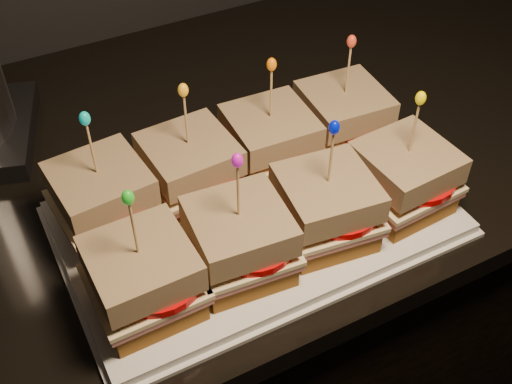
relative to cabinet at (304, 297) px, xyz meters
name	(u,v)px	position (x,y,z in m)	size (l,w,h in m)	color
cabinet	(304,297)	(0.00, 0.00, 0.00)	(2.25, 0.67, 0.89)	black
granite_slab	(319,115)	(0.00, 0.00, 0.46)	(2.29, 0.71, 0.03)	black
platter	(256,219)	(-0.20, -0.17, 0.49)	(0.47, 0.29, 0.02)	white
platter_rim	(256,222)	(-0.20, -0.17, 0.48)	(0.48, 0.30, 0.01)	white
sandwich_0_bread_bot	(107,216)	(-0.37, -0.11, 0.51)	(0.10, 0.10, 0.03)	brown
sandwich_0_ham	(105,206)	(-0.37, -0.11, 0.53)	(0.11, 0.11, 0.01)	#CC6160
sandwich_0_cheese	(104,202)	(-0.37, -0.11, 0.54)	(0.11, 0.11, 0.01)	beige
sandwich_0_tomato	(114,197)	(-0.36, -0.11, 0.54)	(0.10, 0.10, 0.01)	#C80506
sandwich_0_bread_top	(100,183)	(-0.37, -0.11, 0.57)	(0.10, 0.10, 0.03)	#5B3314
sandwich_0_pick	(92,151)	(-0.37, -0.11, 0.61)	(0.00, 0.00, 0.09)	tan
sandwich_0_frill	(85,119)	(-0.37, -0.11, 0.66)	(0.01, 0.01, 0.02)	#08B8AD
sandwich_1_bread_bot	(192,187)	(-0.26, -0.11, 0.51)	(0.10, 0.10, 0.03)	brown
sandwich_1_ham	(191,176)	(-0.26, -0.11, 0.53)	(0.11, 0.11, 0.01)	#CC6160
sandwich_1_cheese	(191,172)	(-0.26, -0.11, 0.54)	(0.11, 0.11, 0.01)	beige
sandwich_1_tomato	(201,167)	(-0.25, -0.11, 0.54)	(0.10, 0.10, 0.01)	#C80506
sandwich_1_bread_top	(189,154)	(-0.26, -0.11, 0.57)	(0.10, 0.10, 0.03)	#5B3314
sandwich_1_pick	(186,123)	(-0.26, -0.11, 0.61)	(0.00, 0.00, 0.09)	tan
sandwich_1_frill	(183,90)	(-0.26, -0.11, 0.66)	(0.01, 0.01, 0.02)	#F6A419
sandwich_2_bread_bot	(270,160)	(-0.15, -0.11, 0.51)	(0.10, 0.10, 0.03)	brown
sandwich_2_ham	(270,150)	(-0.15, -0.11, 0.53)	(0.11, 0.11, 0.01)	#CC6160
sandwich_2_cheese	(270,145)	(-0.15, -0.11, 0.54)	(0.11, 0.11, 0.01)	beige
sandwich_2_tomato	(281,141)	(-0.13, -0.11, 0.54)	(0.10, 0.10, 0.01)	#C80506
sandwich_2_bread_top	(270,127)	(-0.15, -0.11, 0.57)	(0.10, 0.10, 0.03)	#5B3314
sandwich_2_pick	(271,96)	(-0.15, -0.11, 0.61)	(0.00, 0.00, 0.09)	tan
sandwich_2_frill	(272,64)	(-0.15, -0.11, 0.66)	(0.01, 0.01, 0.02)	orange
sandwich_3_bread_bot	(341,136)	(-0.04, -0.11, 0.51)	(0.10, 0.10, 0.03)	brown
sandwich_3_ham	(342,125)	(-0.04, -0.11, 0.53)	(0.11, 0.11, 0.01)	#CC6160
sandwich_3_cheese	(342,121)	(-0.04, -0.11, 0.54)	(0.11, 0.11, 0.01)	beige
sandwich_3_tomato	(353,116)	(-0.02, -0.11, 0.54)	(0.10, 0.10, 0.01)	#C80506
sandwich_3_bread_top	(344,103)	(-0.04, -0.11, 0.57)	(0.10, 0.10, 0.03)	#5B3314
sandwich_3_pick	(348,73)	(-0.04, -0.11, 0.61)	(0.00, 0.00, 0.09)	tan
sandwich_3_frill	(352,41)	(-0.04, -0.11, 0.66)	(0.01, 0.01, 0.02)	red
sandwich_4_bread_bot	(147,296)	(-0.37, -0.24, 0.51)	(0.10, 0.10, 0.03)	brown
sandwich_4_ham	(145,286)	(-0.37, -0.24, 0.53)	(0.11, 0.11, 0.01)	#CC6160
sandwich_4_cheese	(144,281)	(-0.37, -0.24, 0.54)	(0.11, 0.11, 0.01)	beige
sandwich_4_tomato	(156,277)	(-0.36, -0.25, 0.54)	(0.10, 0.10, 0.01)	#C80506
sandwich_4_bread_top	(141,263)	(-0.37, -0.24, 0.57)	(0.10, 0.10, 0.03)	#5B3314
sandwich_4_pick	(134,231)	(-0.37, -0.24, 0.61)	(0.00, 0.00, 0.09)	tan
sandwich_4_frill	(128,198)	(-0.37, -0.24, 0.66)	(0.01, 0.01, 0.02)	green
sandwich_5_bread_bot	(240,259)	(-0.26, -0.24, 0.51)	(0.10, 0.10, 0.03)	brown
sandwich_5_ham	(240,248)	(-0.26, -0.24, 0.53)	(0.11, 0.11, 0.01)	#CC6160
sandwich_5_cheese	(240,244)	(-0.26, -0.24, 0.54)	(0.11, 0.11, 0.01)	beige
sandwich_5_tomato	(252,239)	(-0.25, -0.25, 0.54)	(0.10, 0.10, 0.01)	#C80506
sandwich_5_bread_top	(239,226)	(-0.26, -0.24, 0.57)	(0.10, 0.10, 0.03)	#5B3314
sandwich_5_pick	(238,194)	(-0.26, -0.24, 0.61)	(0.00, 0.00, 0.09)	tan
sandwich_5_frill	(237,160)	(-0.26, -0.24, 0.66)	(0.01, 0.01, 0.02)	#C613B5
sandwich_6_bread_bot	(324,226)	(-0.15, -0.24, 0.51)	(0.10, 0.10, 0.03)	brown
sandwich_6_ham	(325,215)	(-0.15, -0.24, 0.53)	(0.11, 0.11, 0.01)	#CC6160
sandwich_6_cheese	(325,211)	(-0.15, -0.24, 0.54)	(0.11, 0.11, 0.01)	beige
sandwich_6_tomato	(337,206)	(-0.13, -0.25, 0.54)	(0.10, 0.10, 0.01)	#C80506
sandwich_6_bread_top	(327,192)	(-0.15, -0.24, 0.57)	(0.10, 0.10, 0.03)	#5B3314
sandwich_6_pick	(331,161)	(-0.15, -0.24, 0.61)	(0.00, 0.00, 0.09)	tan
sandwich_6_frill	(334,128)	(-0.15, -0.24, 0.66)	(0.01, 0.01, 0.02)	#020FD3
sandwich_7_bread_bot	(400,195)	(-0.04, -0.24, 0.51)	(0.10, 0.10, 0.03)	brown
sandwich_7_ham	(402,185)	(-0.04, -0.24, 0.53)	(0.11, 0.11, 0.01)	#CC6160
sandwich_7_cheese	(403,181)	(-0.04, -0.24, 0.54)	(0.11, 0.11, 0.01)	beige
sandwich_7_tomato	(415,176)	(-0.02, -0.25, 0.54)	(0.10, 0.10, 0.01)	#C80506
sandwich_7_bread_top	(407,162)	(-0.04, -0.24, 0.57)	(0.10, 0.10, 0.03)	#5B3314
sandwich_7_pick	(414,131)	(-0.04, -0.24, 0.61)	(0.00, 0.00, 0.09)	tan
sandwich_7_frill	(421,98)	(-0.04, -0.24, 0.66)	(0.01, 0.01, 0.02)	#F6D701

